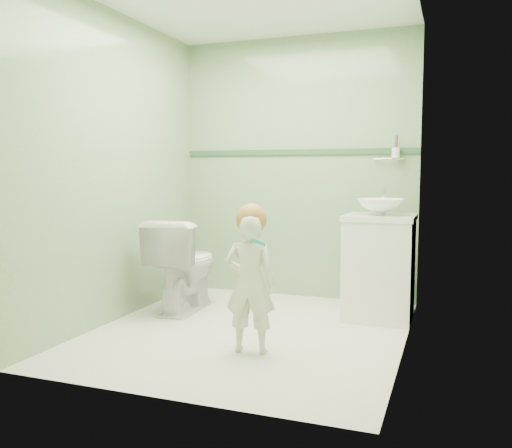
% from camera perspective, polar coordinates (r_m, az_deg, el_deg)
% --- Properties ---
extents(ground, '(2.50, 2.50, 0.00)m').
position_cam_1_polar(ground, '(4.02, -0.75, -11.32)').
color(ground, silver).
rests_on(ground, ground).
extents(room_shell, '(2.50, 2.54, 2.40)m').
position_cam_1_polar(room_shell, '(3.85, -0.78, 6.03)').
color(room_shell, '#7FA575').
rests_on(room_shell, ground).
extents(trim_stripe, '(2.20, 0.02, 0.05)m').
position_cam_1_polar(trim_stripe, '(5.03, 4.32, 7.60)').
color(trim_stripe, '#325538').
rests_on(trim_stripe, room_shell).
extents(vanity, '(0.52, 0.50, 0.80)m').
position_cam_1_polar(vanity, '(4.40, 12.90, -4.65)').
color(vanity, white).
rests_on(vanity, ground).
extents(counter, '(0.54, 0.52, 0.04)m').
position_cam_1_polar(counter, '(4.34, 13.02, 0.68)').
color(counter, white).
rests_on(counter, vanity).
extents(basin, '(0.37, 0.37, 0.13)m').
position_cam_1_polar(basin, '(4.34, 13.04, 1.79)').
color(basin, white).
rests_on(basin, counter).
extents(faucet, '(0.03, 0.13, 0.18)m').
position_cam_1_polar(faucet, '(4.52, 13.36, 2.94)').
color(faucet, silver).
rests_on(faucet, counter).
extents(cup_holder, '(0.26, 0.07, 0.21)m').
position_cam_1_polar(cup_holder, '(4.80, 14.51, 7.31)').
color(cup_holder, silver).
rests_on(cup_holder, room_shell).
extents(toilet, '(0.47, 0.79, 0.78)m').
position_cam_1_polar(toilet, '(4.59, -7.62, -4.26)').
color(toilet, white).
rests_on(toilet, ground).
extents(toddler, '(0.36, 0.26, 0.90)m').
position_cam_1_polar(toddler, '(3.48, -0.64, -6.35)').
color(toddler, beige).
rests_on(toddler, ground).
extents(hair_cap, '(0.20, 0.20, 0.20)m').
position_cam_1_polar(hair_cap, '(3.44, -0.50, 0.51)').
color(hair_cap, '#AF6E34').
rests_on(hair_cap, toddler).
extents(teal_toothbrush, '(0.11, 0.14, 0.08)m').
position_cam_1_polar(teal_toothbrush, '(3.29, 0.14, -1.82)').
color(teal_toothbrush, '#068B84').
rests_on(teal_toothbrush, toddler).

